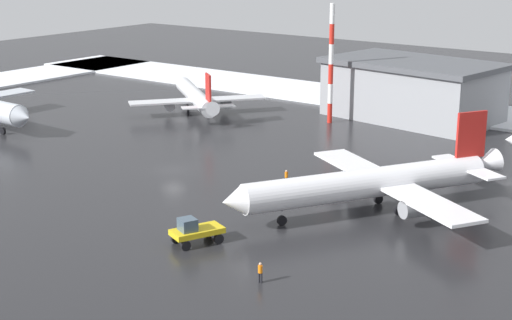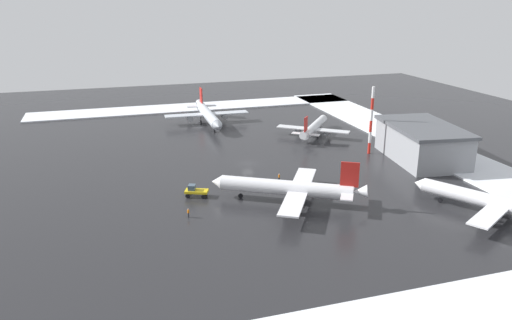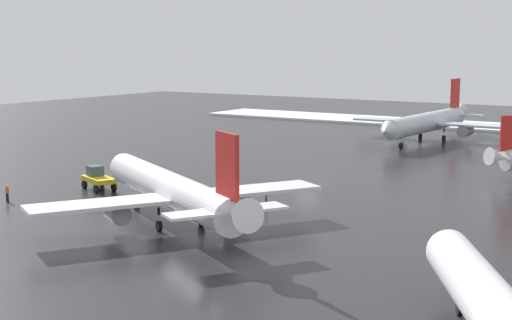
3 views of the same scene
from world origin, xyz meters
TOP-DOWN VIEW (x-y plane):
  - ground_plane at (0.00, 0.00)m, footprint 240.00×240.00m
  - snow_bank_right at (67.00, 0.00)m, footprint 14.00×116.00m
  - airplane_parked_portside at (-25.81, -0.97)m, footprint 23.88×27.91m
  - airplane_distant_tail at (40.90, 0.99)m, footprint 32.10×26.56m
  - pushback_tug at (-17.35, 16.02)m, footprint 3.82×5.09m
  - ground_crew_near_tug at (-26.84, 19.11)m, footprint 0.36×0.36m
  - ground_crew_by_nose_gear at (-13.98, -3.13)m, footprint 0.36×0.36m

SIDE VIEW (x-z plane):
  - ground_plane at x=0.00m, z-range 0.00..0.00m
  - snow_bank_right at x=67.00m, z-range 0.00..0.40m
  - ground_crew_near_tug at x=-26.84m, z-range 0.12..1.83m
  - ground_crew_by_nose_gear at x=-13.98m, z-range 0.12..1.83m
  - pushback_tug at x=-17.35m, z-range 0.03..2.53m
  - airplane_parked_portside at x=-25.81m, z-range -1.56..7.63m
  - airplane_distant_tail at x=40.90m, z-range -1.62..7.93m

